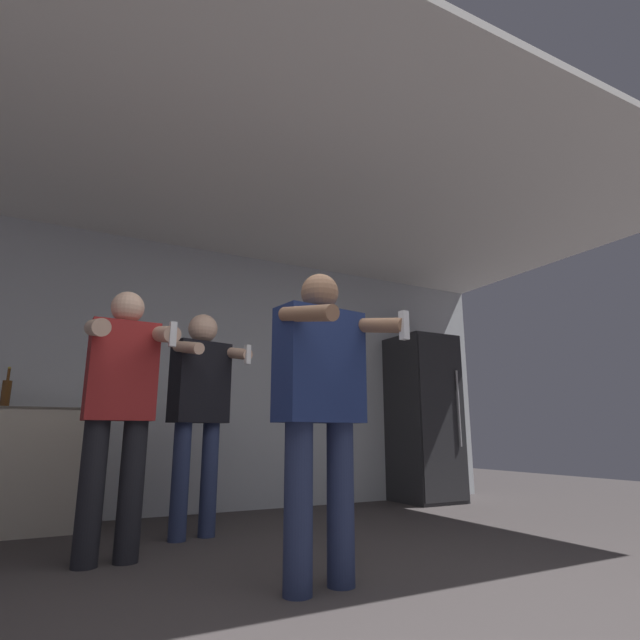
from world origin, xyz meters
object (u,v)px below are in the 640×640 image
Objects in this scene: refrigerator at (424,417)px; person_man_side at (120,401)px; person_woman_foreground at (321,397)px; person_spectator_back at (200,399)px; bottle_dark_rum at (6,393)px.

refrigerator reaches higher than person_man_side.
person_spectator_back is at bearing 99.09° from person_woman_foreground.
refrigerator is 1.17× the size of person_woman_foreground.
person_spectator_back is at bearing 39.72° from person_man_side.
refrigerator is 1.12× the size of person_spectator_back.
refrigerator is 2.83m from person_spectator_back.
person_spectator_back reaches higher than bottle_dark_rum.
refrigerator reaches higher than person_woman_foreground.
bottle_dark_rum is at bearing 147.10° from person_spectator_back.
person_man_side is 0.79m from person_spectator_back.
person_woman_foreground is 1.28m from person_man_side.
refrigerator is 3.56m from person_man_side.
person_spectator_back is (0.60, 0.50, 0.06)m from person_man_side.
person_man_side is at bearing -140.28° from person_spectator_back.
person_man_side is (-0.84, 0.97, 0.01)m from person_woman_foreground.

